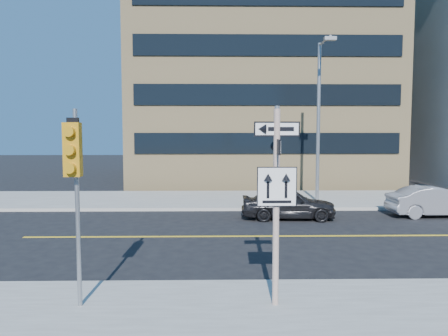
{
  "coord_description": "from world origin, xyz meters",
  "views": [
    {
      "loc": [
        -1.22,
        -11.21,
        3.69
      ],
      "look_at": [
        -0.94,
        4.0,
        2.44
      ],
      "focal_mm": 35.0,
      "sensor_mm": 36.0,
      "label": 1
    }
  ],
  "objects_px": {
    "streetlight_a": "(320,111)",
    "traffic_signal": "(74,166)",
    "sign_pole": "(276,194)",
    "parked_car_a": "(288,203)",
    "parked_car_b": "(436,201)"
  },
  "relations": [
    {
      "from": "sign_pole",
      "to": "streetlight_a",
      "type": "xyz_separation_m",
      "value": [
        4.0,
        13.27,
        2.32
      ]
    },
    {
      "from": "sign_pole",
      "to": "parked_car_a",
      "type": "distance_m",
      "value": 9.96
    },
    {
      "from": "parked_car_b",
      "to": "traffic_signal",
      "type": "bearing_deg",
      "value": 128.14
    },
    {
      "from": "parked_car_a",
      "to": "streetlight_a",
      "type": "height_order",
      "value": "streetlight_a"
    },
    {
      "from": "sign_pole",
      "to": "parked_car_a",
      "type": "relative_size",
      "value": 1.02
    },
    {
      "from": "streetlight_a",
      "to": "parked_car_b",
      "type": "bearing_deg",
      "value": -36.45
    },
    {
      "from": "traffic_signal",
      "to": "streetlight_a",
      "type": "bearing_deg",
      "value": 59.2
    },
    {
      "from": "parked_car_a",
      "to": "streetlight_a",
      "type": "xyz_separation_m",
      "value": [
        2.14,
        3.65,
        4.08
      ]
    },
    {
      "from": "parked_car_a",
      "to": "parked_car_b",
      "type": "bearing_deg",
      "value": -83.73
    },
    {
      "from": "streetlight_a",
      "to": "traffic_signal",
      "type": "bearing_deg",
      "value": -120.8
    },
    {
      "from": "parked_car_b",
      "to": "streetlight_a",
      "type": "xyz_separation_m",
      "value": [
        -4.4,
        3.25,
        4.09
      ]
    },
    {
      "from": "sign_pole",
      "to": "parked_car_b",
      "type": "height_order",
      "value": "sign_pole"
    },
    {
      "from": "traffic_signal",
      "to": "parked_car_a",
      "type": "distance_m",
      "value": 11.63
    },
    {
      "from": "sign_pole",
      "to": "parked_car_b",
      "type": "xyz_separation_m",
      "value": [
        8.4,
        10.02,
        -1.77
      ]
    },
    {
      "from": "sign_pole",
      "to": "parked_car_b",
      "type": "bearing_deg",
      "value": 50.01
    }
  ]
}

